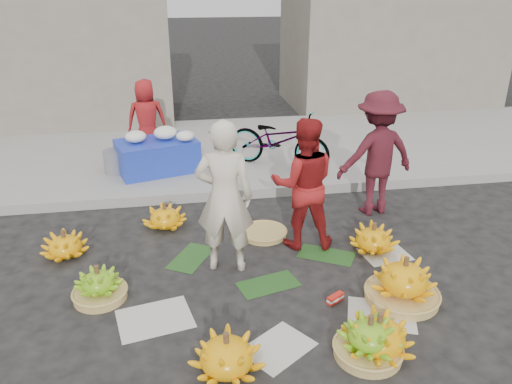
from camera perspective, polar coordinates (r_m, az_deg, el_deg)
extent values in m
plane|color=black|center=(5.67, 2.05, -9.32)|extent=(80.00, 80.00, 0.00)
cube|color=gray|center=(7.55, -1.22, 0.06)|extent=(40.00, 0.25, 0.15)
cube|color=gray|center=(9.51, -3.06, 4.90)|extent=(40.00, 4.00, 0.12)
cube|color=gray|center=(12.30, -24.69, 16.37)|extent=(6.00, 3.00, 4.00)
cube|color=gray|center=(13.54, 15.40, 20.17)|extent=(5.00, 3.00, 5.00)
cylinder|color=#AC8948|center=(5.49, -17.37, -11.15)|extent=(0.54, 0.54, 0.09)
cylinder|color=#4C321E|center=(5.34, -17.73, -8.60)|extent=(0.05, 0.05, 0.12)
cylinder|color=#4C321E|center=(4.26, -3.42, -16.45)|extent=(0.05, 0.05, 0.12)
cylinder|color=#AC8948|center=(4.68, 12.64, -17.31)|extent=(0.59, 0.59, 0.09)
cylinder|color=#4C321E|center=(4.49, 13.00, -14.25)|extent=(0.05, 0.05, 0.12)
cylinder|color=#4C321E|center=(4.56, 14.00, -13.92)|extent=(0.05, 0.05, 0.12)
cylinder|color=#AC8948|center=(5.45, 16.31, -11.30)|extent=(0.75, 0.75, 0.09)
cylinder|color=#4C321E|center=(5.24, 16.79, -7.73)|extent=(0.05, 0.05, 0.12)
cylinder|color=#4C321E|center=(6.15, 13.37, -3.97)|extent=(0.05, 0.05, 0.12)
cylinder|color=#4C321E|center=(6.29, -21.17, -4.61)|extent=(0.05, 0.05, 0.12)
cylinder|color=#4C321E|center=(6.64, -10.42, -1.71)|extent=(0.05, 0.05, 0.12)
cylinder|color=#AC8948|center=(6.43, 0.89, -4.72)|extent=(0.74, 0.74, 0.07)
cube|color=red|center=(5.26, 9.07, -11.93)|extent=(0.20, 0.16, 0.08)
imported|color=beige|center=(5.40, -3.63, -0.62)|extent=(0.71, 0.54, 1.74)
imported|color=#A51B19|center=(5.93, 5.43, 0.91)|extent=(0.86, 0.71, 1.61)
imported|color=maroon|center=(6.97, 13.66, 4.26)|extent=(1.19, 0.79, 1.72)
cube|color=#1A2EAC|center=(8.32, -11.21, 4.08)|extent=(1.41, 1.10, 0.52)
ellipsoid|color=white|center=(8.18, -13.59, 6.13)|extent=(0.33, 0.33, 0.18)
ellipsoid|color=white|center=(8.25, -10.31, 6.64)|extent=(0.37, 0.37, 0.21)
ellipsoid|color=white|center=(8.11, -8.09, 6.32)|extent=(0.29, 0.29, 0.16)
cylinder|color=slate|center=(8.42, -15.88, 3.35)|extent=(0.34, 0.34, 0.38)
imported|color=#A51B19|center=(8.90, -12.37, 8.13)|extent=(0.69, 0.46, 1.38)
imported|color=gray|center=(8.31, 2.65, 5.97)|extent=(1.50, 1.81, 0.93)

